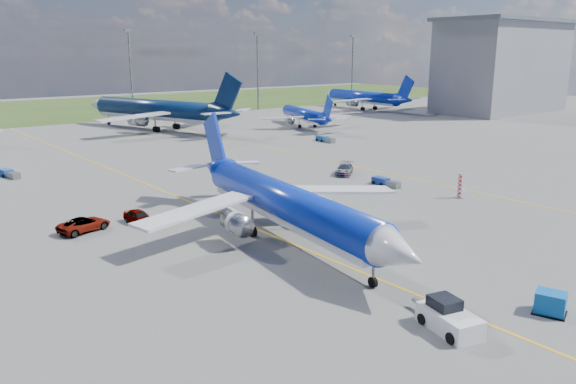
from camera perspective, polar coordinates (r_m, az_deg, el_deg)
ground at (r=45.76m, az=6.53°, el=-7.72°), size 400.00×400.00×0.00m
taxiway_lines at (r=67.21m, az=-10.33°, el=-0.76°), size 60.25×160.00×0.02m
floodlight_masts at (r=145.51m, az=-23.05°, el=11.21°), size 202.20×0.50×22.70m
terminal_building at (r=175.21m, az=20.91°, el=11.86°), size 42.00×22.00×26.00m
warning_post at (r=69.60m, az=17.07°, el=0.62°), size 0.50×0.50×3.00m
bg_jet_n at (r=130.53m, az=-13.21°, el=6.20°), size 50.04×57.59×12.75m
bg_jet_ne at (r=132.16m, az=1.64°, el=6.66°), size 31.93×36.58×8.06m
bg_jet_ene at (r=174.52m, az=7.62°, el=8.33°), size 33.61×42.41×10.52m
main_airliner at (r=52.27m, az=-0.14°, el=-4.82°), size 34.50×42.13×10.00m
pushback_tug at (r=37.19m, az=15.99°, el=-12.18°), size 3.12×5.90×1.96m
uld_container at (r=41.64m, az=25.11°, el=-10.17°), size 2.04×2.26×1.49m
service_car_a at (r=58.63m, az=-14.89°, el=-2.47°), size 2.05×4.33×1.43m
service_car_b at (r=57.82m, az=-20.00°, el=-3.10°), size 5.51×3.52×1.42m
service_car_c at (r=80.15m, az=5.77°, el=2.33°), size 5.40×4.90×1.51m
baggage_tug_w at (r=74.12m, az=9.84°, el=0.99°), size 1.24×4.23×0.94m
baggage_tug_c at (r=87.28m, az=-26.55°, el=1.68°), size 2.17×4.65×1.01m
baggage_tug_e at (r=109.59m, az=3.76°, el=5.37°), size 1.56×4.76×1.05m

